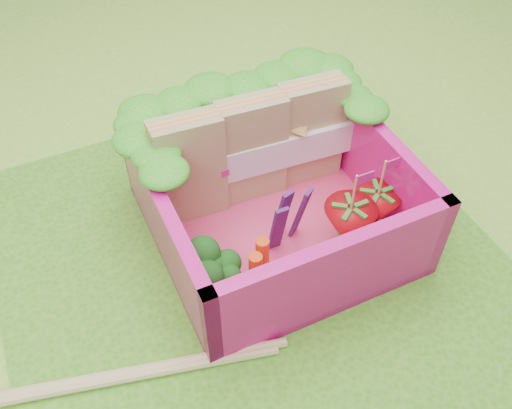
{
  "coord_description": "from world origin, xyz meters",
  "views": [
    {
      "loc": [
        -0.78,
        -1.75,
        2.52
      ],
      "look_at": [
        0.11,
        0.14,
        0.28
      ],
      "focal_mm": 40.0,
      "sensor_mm": 36.0,
      "label": 1
    }
  ],
  "objects_px": {
    "sandwich_stack": "(253,150)",
    "chopsticks": "(58,388)",
    "strawberry_right": "(375,209)",
    "bento_box": "(274,195)",
    "broccoli": "(212,268)",
    "strawberry_left": "(348,226)"
  },
  "relations": [
    {
      "from": "sandwich_stack",
      "to": "chopsticks",
      "type": "xyz_separation_m",
      "value": [
        -1.33,
        -0.74,
        -0.35
      ]
    },
    {
      "from": "sandwich_stack",
      "to": "strawberry_left",
      "type": "height_order",
      "value": "sandwich_stack"
    },
    {
      "from": "sandwich_stack",
      "to": "strawberry_right",
      "type": "relative_size",
      "value": 2.42
    },
    {
      "from": "sandwich_stack",
      "to": "strawberry_right",
      "type": "height_order",
      "value": "sandwich_stack"
    },
    {
      "from": "strawberry_right",
      "to": "chopsticks",
      "type": "distance_m",
      "value": 1.84
    },
    {
      "from": "broccoli",
      "to": "strawberry_right",
      "type": "height_order",
      "value": "strawberry_right"
    },
    {
      "from": "strawberry_right",
      "to": "chopsticks",
      "type": "xyz_separation_m",
      "value": [
        -1.82,
        -0.2,
        -0.16
      ]
    },
    {
      "from": "bento_box",
      "to": "sandwich_stack",
      "type": "distance_m",
      "value": 0.3
    },
    {
      "from": "sandwich_stack",
      "to": "chopsticks",
      "type": "distance_m",
      "value": 1.56
    },
    {
      "from": "bento_box",
      "to": "strawberry_right",
      "type": "relative_size",
      "value": 2.63
    },
    {
      "from": "sandwich_stack",
      "to": "broccoli",
      "type": "height_order",
      "value": "sandwich_stack"
    },
    {
      "from": "sandwich_stack",
      "to": "strawberry_right",
      "type": "xyz_separation_m",
      "value": [
        0.49,
        -0.54,
        -0.19
      ]
    },
    {
      "from": "broccoli",
      "to": "strawberry_left",
      "type": "bearing_deg",
      "value": -1.15
    },
    {
      "from": "broccoli",
      "to": "sandwich_stack",
      "type": "bearing_deg",
      "value": 49.7
    },
    {
      "from": "chopsticks",
      "to": "sandwich_stack",
      "type": "bearing_deg",
      "value": 29.26
    },
    {
      "from": "sandwich_stack",
      "to": "broccoli",
      "type": "distance_m",
      "value": 0.76
    },
    {
      "from": "sandwich_stack",
      "to": "broccoli",
      "type": "xyz_separation_m",
      "value": [
        -0.48,
        -0.57,
        -0.13
      ]
    },
    {
      "from": "sandwich_stack",
      "to": "chopsticks",
      "type": "relative_size",
      "value": 0.56
    },
    {
      "from": "bento_box",
      "to": "broccoli",
      "type": "xyz_separation_m",
      "value": [
        -0.48,
        -0.29,
        -0.03
      ]
    },
    {
      "from": "strawberry_right",
      "to": "strawberry_left",
      "type": "bearing_deg",
      "value": -166.88
    },
    {
      "from": "strawberry_left",
      "to": "strawberry_right",
      "type": "distance_m",
      "value": 0.21
    },
    {
      "from": "chopsticks",
      "to": "bento_box",
      "type": "bearing_deg",
      "value": 19.12
    }
  ]
}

